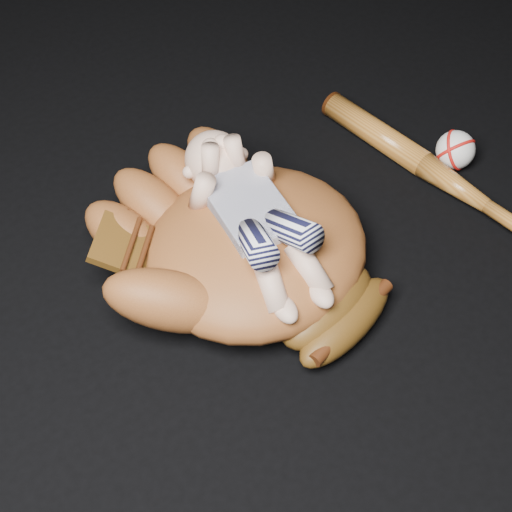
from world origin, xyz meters
The scene contains 4 objects.
baseball_glove centered at (-0.13, 0.09, 0.08)m, with size 0.45×0.51×0.16m, color brown, non-canonical shape.
newborn_baby centered at (-0.13, 0.09, 0.13)m, with size 0.17×0.36×0.15m, color #D5A589, non-canonical shape.
baseball_bat centered at (0.25, 0.06, 0.02)m, with size 0.05×0.51×0.05m, color #98581D, non-canonical shape.
baseball centered at (0.31, 0.08, 0.04)m, with size 0.07×0.07×0.07m, color silver.
Camera 1 is at (-0.62, -0.53, 0.99)m, focal length 55.00 mm.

